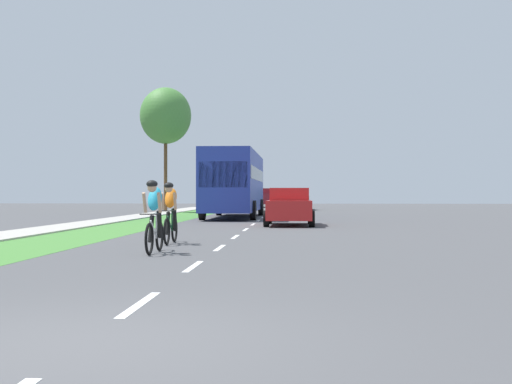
{
  "coord_description": "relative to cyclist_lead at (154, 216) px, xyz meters",
  "views": [
    {
      "loc": [
        1.83,
        -5.59,
        1.29
      ],
      "look_at": [
        0.25,
        19.99,
        1.36
      ],
      "focal_mm": 46.34,
      "sensor_mm": 36.0,
      "label": 1
    }
  ],
  "objects": [
    {
      "name": "cyclist_lead",
      "position": [
        0.0,
        0.0,
        0.0
      ],
      "size": [
        0.42,
        1.72,
        1.58
      ],
      "color": "black",
      "rests_on": "ground_plane"
    },
    {
      "name": "ground_plane",
      "position": [
        1.26,
        11.45,
        -0.81
      ],
      "size": [
        120.0,
        120.0,
        0.0
      ],
      "primitive_type": "plane",
      "color": "#4C4C4F"
    },
    {
      "name": "sedan_red",
      "position": [
        2.79,
        12.8,
        -0.04
      ],
      "size": [
        1.98,
        4.3,
        1.52
      ],
      "color": "red",
      "rests_on": "ground_plane"
    },
    {
      "name": "sidewalk_concrete",
      "position": [
        -5.73,
        11.45,
        -0.81
      ],
      "size": [
        1.8,
        70.0,
        0.1
      ],
      "primitive_type": "cube",
      "color": "#B2ADA3",
      "rests_on": "ground_plane"
    },
    {
      "name": "street_tree_far",
      "position": [
        -6.04,
        31.38,
        5.9
      ],
      "size": [
        3.57,
        3.57,
        8.7
      ],
      "color": "brown",
      "rests_on": "ground_plane"
    },
    {
      "name": "suv_maroon",
      "position": [
        0.05,
        48.27,
        0.14
      ],
      "size": [
        2.15,
        4.7,
        1.79
      ],
      "color": "maroon",
      "rests_on": "ground_plane"
    },
    {
      "name": "bus_blue",
      "position": [
        -0.29,
        21.71,
        1.17
      ],
      "size": [
        2.78,
        11.6,
        3.48
      ],
      "color": "#23389E",
      "rests_on": "ground_plane"
    },
    {
      "name": "pickup_dark_green",
      "position": [
        3.06,
        38.83,
        0.02
      ],
      "size": [
        2.22,
        5.1,
        1.64
      ],
      "color": "#194C2D",
      "rests_on": "ground_plane"
    },
    {
      "name": "grass_verge",
      "position": [
        -3.5,
        11.45,
        -0.81
      ],
      "size": [
        2.66,
        70.0,
        0.01
      ],
      "primitive_type": "cube",
      "color": "#478438",
      "rests_on": "ground_plane"
    },
    {
      "name": "lane_markings_center",
      "position": [
        1.26,
        15.45,
        -0.81
      ],
      "size": [
        0.12,
        53.8,
        0.01
      ],
      "color": "white",
      "rests_on": "ground_plane"
    },
    {
      "name": "cyclist_trailing",
      "position": [
        -0.16,
        2.68,
        0.0
      ],
      "size": [
        0.42,
        1.72,
        1.58
      ],
      "color": "black",
      "rests_on": "ground_plane"
    }
  ]
}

